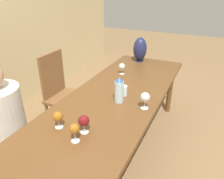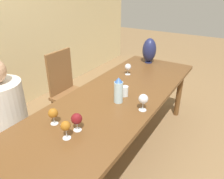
% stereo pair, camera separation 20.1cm
% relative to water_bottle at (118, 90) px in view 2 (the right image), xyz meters
% --- Properties ---
extents(ground_plane, '(14.00, 14.00, 0.00)m').
position_rel_water_bottle_xyz_m(ground_plane, '(-0.21, 0.08, -0.85)').
color(ground_plane, olive).
extents(dining_table, '(3.10, 0.85, 0.73)m').
position_rel_water_bottle_xyz_m(dining_table, '(-0.21, 0.08, -0.18)').
color(dining_table, brown).
rests_on(dining_table, ground_plane).
extents(water_bottle, '(0.08, 0.08, 0.24)m').
position_rel_water_bottle_xyz_m(water_bottle, '(0.00, 0.00, 0.00)').
color(water_bottle, '#ADCCD6').
rests_on(water_bottle, dining_table).
extents(water_tumbler, '(0.06, 0.06, 0.10)m').
position_rel_water_bottle_xyz_m(water_tumbler, '(0.13, 0.01, -0.07)').
color(water_tumbler, silver).
rests_on(water_tumbler, dining_table).
extents(vase, '(0.18, 0.18, 0.33)m').
position_rel_water_bottle_xyz_m(vase, '(1.16, 0.20, 0.05)').
color(vase, '#1E234C').
rests_on(vase, dining_table).
extents(wine_glass_0, '(0.08, 0.08, 0.15)m').
position_rel_water_bottle_xyz_m(wine_glass_0, '(-0.01, -0.25, -0.01)').
color(wine_glass_0, silver).
rests_on(wine_glass_0, dining_table).
extents(wine_glass_1, '(0.07, 0.07, 0.14)m').
position_rel_water_bottle_xyz_m(wine_glass_1, '(-0.64, 0.04, -0.02)').
color(wine_glass_1, silver).
rests_on(wine_glass_1, dining_table).
extents(wine_glass_3, '(0.08, 0.08, 0.14)m').
position_rel_water_bottle_xyz_m(wine_glass_3, '(-0.53, 0.04, -0.02)').
color(wine_glass_3, silver).
rests_on(wine_glass_3, dining_table).
extents(wine_glass_4, '(0.08, 0.08, 0.13)m').
position_rel_water_bottle_xyz_m(wine_glass_4, '(-0.56, 0.25, -0.02)').
color(wine_glass_4, silver).
rests_on(wine_glass_4, dining_table).
extents(wine_glass_6, '(0.08, 0.08, 0.13)m').
position_rel_water_bottle_xyz_m(wine_glass_6, '(0.63, 0.24, -0.03)').
color(wine_glass_6, silver).
rests_on(wine_glass_6, dining_table).
extents(chair_near, '(0.44, 0.44, 0.98)m').
position_rel_water_bottle_xyz_m(chair_near, '(-0.63, 0.89, -0.34)').
color(chair_near, brown).
rests_on(chair_near, ground_plane).
extents(chair_far, '(0.44, 0.44, 0.98)m').
position_rel_water_bottle_xyz_m(chair_far, '(0.29, 0.89, -0.34)').
color(chair_far, brown).
rests_on(chair_far, ground_plane).
extents(person_near, '(0.40, 0.40, 1.18)m').
position_rel_water_bottle_xyz_m(person_near, '(-0.63, 0.79, -0.23)').
color(person_near, '#2D2D38').
rests_on(person_near, ground_plane).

